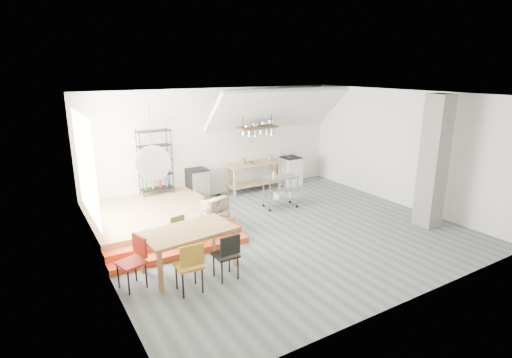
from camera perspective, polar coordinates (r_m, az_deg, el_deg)
floor at (r=9.61m, az=3.81°, el=-7.48°), size 8.00×8.00×0.00m
wall_back at (r=12.07m, az=-5.63°, el=5.21°), size 8.00×0.04×3.20m
wall_left at (r=7.62m, az=-21.48°, el=-2.02°), size 0.04×7.00×3.20m
wall_right at (r=11.82m, az=20.11°, el=4.11°), size 0.04×7.00×3.20m
ceiling at (r=8.86m, az=4.19°, el=11.92°), size 8.00×7.00×0.02m
slope_ceiling at (r=12.31m, az=3.17°, el=9.94°), size 4.40×1.44×1.32m
window_pane at (r=9.01m, az=-23.21°, el=1.73°), size 0.02×2.50×2.20m
platform at (r=10.22m, az=-14.45°, el=-5.31°), size 3.00×3.00×0.40m
step_lower at (r=8.56m, az=-10.47°, el=-10.25°), size 3.00×0.35×0.13m
step_upper at (r=8.84m, az=-11.31°, el=-8.98°), size 3.00×0.35×0.27m
concrete_column at (r=10.40m, az=24.04°, el=2.23°), size 0.50×0.50×3.20m
kitchen_counter at (r=12.49m, az=-0.26°, el=1.06°), size 1.80×0.60×0.91m
stove at (r=13.28m, az=4.92°, el=1.25°), size 0.60×0.60×1.18m
pot_rack at (r=12.04m, az=0.40°, el=7.08°), size 1.20×0.50×1.43m
wire_shelving at (r=11.14m, az=-14.22°, el=2.50°), size 0.88×0.38×1.80m
microwave_shelf at (r=9.36m, az=-5.86°, el=-4.58°), size 0.60×0.40×0.16m
paper_lantern at (r=7.02m, az=-14.51°, el=2.23°), size 0.60×0.60×0.60m
dining_table at (r=7.72m, az=-9.64°, el=-7.78°), size 1.81×1.14×0.82m
chair_mustard at (r=7.00m, az=-9.40°, el=-11.79°), size 0.45×0.45×0.95m
chair_black at (r=7.35m, az=-4.11°, el=-10.45°), size 0.42×0.42×0.90m
chair_olive at (r=8.53m, az=-10.73°, el=-7.37°), size 0.44×0.44×0.79m
chair_red at (r=7.43m, az=-16.95°, el=-10.66°), size 0.53×0.53×0.94m
rolling_cart at (r=11.02m, az=3.51°, el=-1.21°), size 0.97×0.64×0.90m
mini_fridge at (r=11.75m, az=-8.33°, el=-0.83°), size 0.55×0.55×0.94m
microwave at (r=9.30m, az=-5.89°, el=-3.59°), size 0.64×0.52×0.31m
bowl at (r=12.32m, az=-0.57°, el=2.36°), size 0.31×0.31×0.06m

